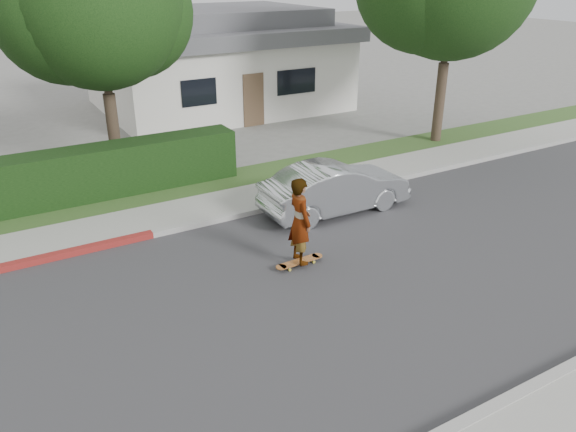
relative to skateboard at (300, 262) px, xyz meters
name	(u,v)px	position (x,y,z in m)	size (l,w,h in m)	color
ground	(170,339)	(-3.34, -1.10, -0.10)	(120.00, 120.00, 0.00)	slate
road	(170,339)	(-3.34, -1.10, -0.10)	(60.00, 8.00, 0.01)	#2D2D30
curb_far	(110,244)	(-3.34, 3.00, -0.03)	(60.00, 0.20, 0.15)	#9E9E99
sidewalk_far	(101,230)	(-3.34, 3.90, -0.04)	(60.00, 1.60, 0.12)	gray
planting_strip	(87,208)	(-3.34, 5.50, -0.05)	(60.00, 1.60, 0.10)	#2D4C1E
tree_center	(95,8)	(-1.85, 8.09, 4.80)	(5.66, 4.84, 7.44)	#33261C
house	(216,59)	(4.66, 14.90, 1.99)	(10.60, 8.60, 4.30)	beige
skateboard	(300,262)	(0.00, 0.00, 0.00)	(1.19, 0.29, 0.11)	gold
skateboarder	(300,221)	(0.00, 0.00, 0.98)	(0.70, 0.46, 1.92)	white
car_silver	(335,188)	(2.36, 2.07, 0.56)	(1.41, 4.03, 1.33)	silver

